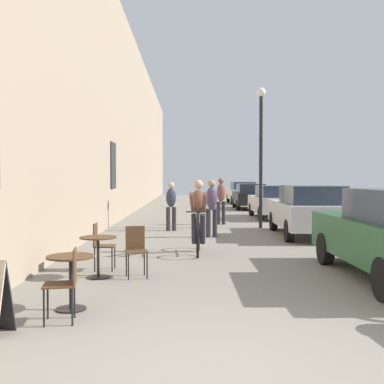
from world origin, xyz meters
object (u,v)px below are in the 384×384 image
object	(u,v)px
pedestrian_far	(221,198)
parked_car_fifth	(242,192)
cafe_chair_near_toward_street	(66,280)
street_lamp	(261,139)
parked_car_third	(274,201)
parked_car_second	(308,210)
cafe_chair_mid_toward_street	(101,243)
cafe_table_mid	(98,248)
cafe_chair_mid_toward_wall	(136,248)
cyclist_on_bicycle	(198,218)
pedestrian_mid	(171,203)
parked_car_fourth	(250,196)
pedestrian_near	(212,205)
cafe_table_near	(71,271)

from	to	relation	value
pedestrian_far	parked_car_fifth	bearing A→B (deg)	80.43
cafe_chair_near_toward_street	street_lamp	size ratio (longest dim) A/B	0.18
parked_car_third	cafe_chair_near_toward_street	bearing A→B (deg)	-109.52
cafe_chair_near_toward_street	pedestrian_far	world-z (taller)	pedestrian_far
parked_car_second	parked_car_third	world-z (taller)	parked_car_second
cafe_chair_mid_toward_street	parked_car_third	world-z (taller)	parked_car_third
cafe_table_mid	cafe_chair_mid_toward_wall	bearing A→B (deg)	6.44
street_lamp	parked_car_third	xyz separation A→B (m)	(1.17, 3.89, -2.37)
cafe_chair_mid_toward_street	cyclist_on_bicycle	world-z (taller)	cyclist_on_bicycle
cafe_chair_mid_toward_street	cafe_chair_near_toward_street	bearing A→B (deg)	-86.92
pedestrian_far	pedestrian_mid	bearing A→B (deg)	-130.79
pedestrian_far	street_lamp	xyz separation A→B (m)	(1.30, -1.23, 2.12)
parked_car_second	parked_car_fourth	bearing A→B (deg)	90.59
pedestrian_mid	pedestrian_far	bearing A→B (deg)	49.21
parked_car_third	pedestrian_far	bearing A→B (deg)	-132.88
street_lamp	parked_car_fourth	distance (m)	10.33
cafe_chair_mid_toward_wall	pedestrian_near	distance (m)	5.80
cyclist_on_bicycle	parked_car_third	xyz separation A→B (m)	(3.48, 9.37, -0.07)
pedestrian_near	cyclist_on_bicycle	bearing A→B (deg)	-98.97
cafe_table_mid	pedestrian_near	distance (m)	6.09
cafe_table_near	parked_car_second	xyz separation A→B (m)	(5.17, 7.85, 0.27)
cafe_chair_near_toward_street	cafe_table_mid	xyz separation A→B (m)	(-0.10, 2.55, 0.00)
cafe_chair_near_toward_street	cyclist_on_bicycle	world-z (taller)	cyclist_on_bicycle
cafe_chair_mid_toward_wall	parked_car_fourth	bearing A→B (deg)	76.36
cafe_chair_near_toward_street	pedestrian_near	bearing A→B (deg)	75.10
pedestrian_mid	pedestrian_far	world-z (taller)	pedestrian_far
cyclist_on_bicycle	parked_car_fifth	world-z (taller)	cyclist_on_bicycle
cafe_table_mid	parked_car_third	xyz separation A→B (m)	(5.30, 12.12, 0.22)
pedestrian_near	parked_car_third	bearing A→B (deg)	65.02
street_lamp	cafe_chair_mid_toward_wall	bearing A→B (deg)	-113.07
cafe_table_mid	parked_car_fifth	distance (m)	24.67
cafe_chair_near_toward_street	parked_car_fifth	world-z (taller)	parked_car_fifth
cafe_table_near	pedestrian_far	size ratio (longest dim) A/B	0.41
cafe_chair_near_toward_street	cafe_chair_mid_toward_wall	bearing A→B (deg)	77.99
cafe_chair_mid_toward_wall	pedestrian_far	bearing A→B (deg)	76.98
cafe_chair_near_toward_street	cyclist_on_bicycle	distance (m)	5.58
cafe_chair_mid_toward_wall	parked_car_third	world-z (taller)	parked_car_third
cyclist_on_bicycle	parked_car_fifth	size ratio (longest dim) A/B	0.42
cafe_table_near	pedestrian_near	xyz separation A→B (m)	(2.25, 7.64, 0.44)
parked_car_fifth	cyclist_on_bicycle	bearing A→B (deg)	-99.25
cafe_chair_mid_toward_street	parked_car_third	size ratio (longest dim) A/B	0.22
cafe_chair_mid_toward_wall	parked_car_second	size ratio (longest dim) A/B	0.20
pedestrian_far	cafe_chair_mid_toward_street	bearing A→B (deg)	-108.27
cafe_table_near	cafe_chair_near_toward_street	bearing A→B (deg)	-82.06
cafe_chair_mid_toward_wall	parked_car_fourth	xyz separation A→B (m)	(4.41, 18.17, 0.22)
cyclist_on_bicycle	pedestrian_near	size ratio (longest dim) A/B	1.04
cafe_chair_mid_toward_street	pedestrian_near	size ratio (longest dim) A/B	0.52
pedestrian_far	parked_car_third	world-z (taller)	pedestrian_far
cafe_chair_mid_toward_street	parked_car_fifth	bearing A→B (deg)	77.09
cafe_table_near	pedestrian_far	distance (m)	11.82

